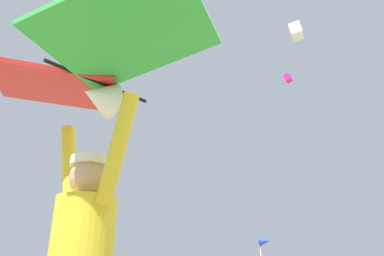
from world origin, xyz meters
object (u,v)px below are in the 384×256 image
at_px(distant_kite_magenta_mid_right, 288,78).
at_px(marker_flag, 265,247).
at_px(distant_kite_white_low_right, 296,31).
at_px(held_stunt_kite, 89,71).

xyz_separation_m(distant_kite_magenta_mid_right, marker_flag, (4.06, -16.33, -14.23)).
bearing_deg(distant_kite_white_low_right, marker_flag, -88.98).
bearing_deg(held_stunt_kite, marker_flag, 106.30).
distance_m(distant_kite_magenta_mid_right, marker_flag, 22.04).
distance_m(distant_kite_white_low_right, marker_flag, 12.00).
distance_m(held_stunt_kite, marker_flag, 8.27).
xyz_separation_m(held_stunt_kite, marker_flag, (-2.32, 7.93, -0.38)).
bearing_deg(held_stunt_kite, distant_kite_white_low_right, 99.94).
bearing_deg(distant_kite_white_low_right, held_stunt_kite, -80.06).
height_order(held_stunt_kite, distant_kite_white_low_right, distant_kite_white_low_right).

